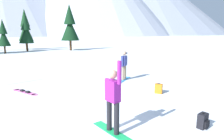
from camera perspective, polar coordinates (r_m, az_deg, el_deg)
The scene contains 10 objects.
ground_plane at distance 6.61m, azimuth -11.33°, elevation -13.82°, with size 800.00×800.00×0.00m, color white.
snowboarder_foreground at distance 5.31m, azimuth 0.25°, elevation -8.51°, with size 0.73×1.55×2.05m.
snowboarder_midground at distance 11.29m, azimuth 3.56°, elevation 1.50°, with size 1.30×1.28×1.69m.
loose_snowboard_near_left at distance 9.97m, azimuth -24.07°, elevation -5.86°, with size 1.21×1.53×0.09m.
backpack_orange at distance 9.18m, azimuth 13.47°, elevation -5.33°, with size 0.38×0.38×0.47m.
backpack_black at distance 6.42m, azimuth 25.05°, elevation -13.34°, with size 0.37×0.34×0.47m.
pine_tree_broad at distance 31.01m, azimuth -23.87°, elevation 10.39°, with size 2.05×2.05×5.32m.
pine_tree_slender at distance 29.07m, azimuth -29.15°, elevation 8.95°, with size 1.54×1.54×4.39m.
pine_tree_twin at distance 33.99m, azimuth -24.00°, elevation 11.24°, with size 2.17×2.17×6.29m.
pine_tree_tall at distance 30.69m, azimuth -12.22°, elevation 12.61°, with size 2.72×2.72×6.84m.
Camera 1 is at (-0.95, -5.93, 2.75)m, focal length 31.29 mm.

